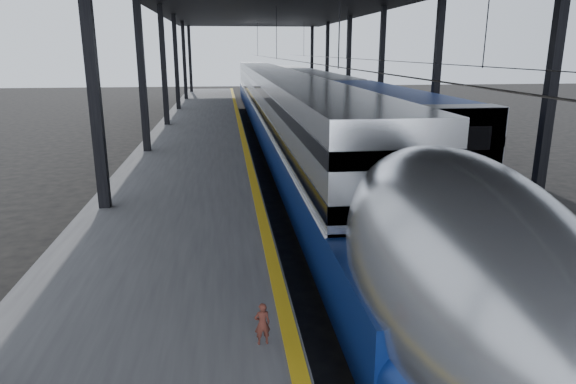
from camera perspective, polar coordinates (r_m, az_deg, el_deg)
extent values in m
plane|color=black|center=(13.51, 1.21, -11.04)|extent=(160.00, 160.00, 0.00)
cube|color=#4C4C4F|center=(32.49, -10.05, 5.42)|extent=(6.00, 80.00, 1.00)
cube|color=gold|center=(32.37, -5.11, 6.46)|extent=(0.30, 80.00, 0.01)
cube|color=slate|center=(32.65, -1.59, 4.95)|extent=(0.08, 80.00, 0.16)
cube|color=slate|center=(32.82, 0.92, 5.01)|extent=(0.08, 80.00, 0.16)
cube|color=slate|center=(33.49, 6.99, 5.11)|extent=(0.08, 80.00, 0.16)
cube|color=slate|center=(33.87, 9.37, 5.13)|extent=(0.08, 80.00, 0.16)
cube|color=black|center=(17.51, -20.65, 9.48)|extent=(0.35, 0.35, 9.00)
cube|color=black|center=(20.47, 27.09, 9.52)|extent=(0.35, 0.35, 9.00)
cube|color=black|center=(27.31, -15.87, 11.67)|extent=(0.35, 0.35, 9.00)
cube|color=black|center=(29.30, 16.14, 11.87)|extent=(0.35, 0.35, 9.00)
cube|color=black|center=(37.22, -13.61, 12.68)|extent=(0.35, 0.35, 9.00)
cube|color=black|center=(38.70, 10.30, 12.95)|extent=(0.35, 0.35, 9.00)
cube|color=black|center=(47.16, -12.28, 13.25)|extent=(0.35, 0.35, 9.00)
cube|color=black|center=(48.34, 6.74, 13.54)|extent=(0.35, 0.35, 9.00)
cube|color=black|center=(57.13, -11.42, 13.62)|extent=(0.35, 0.35, 9.00)
cube|color=black|center=(58.11, 4.36, 13.90)|extent=(0.35, 0.35, 9.00)
cube|color=black|center=(67.10, -10.81, 13.88)|extent=(0.35, 0.35, 9.00)
cube|color=black|center=(67.94, 2.67, 14.14)|extent=(0.35, 0.35, 9.00)
cylinder|color=slate|center=(32.19, -0.34, 14.51)|extent=(0.03, 74.00, 0.03)
cylinder|color=slate|center=(33.15, 8.55, 14.37)|extent=(0.03, 74.00, 0.03)
cube|color=#AEB1B6|center=(39.48, -1.57, 10.27)|extent=(3.11, 57.00, 4.29)
cube|color=navy|center=(38.14, -1.34, 8.06)|extent=(3.20, 62.00, 1.66)
cube|color=silver|center=(39.53, -1.57, 9.57)|extent=(3.22, 57.00, 0.11)
cube|color=black|center=(39.39, -1.59, 12.06)|extent=(3.15, 57.00, 0.45)
cube|color=black|center=(39.48, -1.57, 10.27)|extent=(3.15, 57.00, 0.45)
ellipsoid|color=#AEB1B6|center=(9.29, 17.72, -8.93)|extent=(3.11, 8.40, 4.29)
ellipsoid|color=navy|center=(9.85, 17.12, -15.49)|extent=(3.20, 8.40, 1.82)
ellipsoid|color=black|center=(6.91, 27.31, -10.87)|extent=(1.61, 2.20, 0.97)
cube|color=black|center=(10.32, 16.71, -19.67)|extent=(2.36, 2.60, 0.40)
cube|color=black|center=(30.44, 0.18, 4.41)|extent=(2.36, 2.60, 0.40)
cube|color=navy|center=(28.24, 11.19, 7.10)|extent=(2.90, 18.00, 3.93)
cube|color=#96989E|center=(20.54, 18.39, 3.54)|extent=(2.95, 1.20, 3.98)
cube|color=black|center=(19.84, 19.36, 5.65)|extent=(1.76, 0.06, 0.88)
cube|color=#9B1B0B|center=(20.09, 19.02, 1.87)|extent=(1.24, 0.06, 0.57)
cube|color=#96989E|center=(46.55, 3.90, 10.54)|extent=(2.90, 18.00, 3.93)
cube|color=#96989E|center=(65.26, 0.70, 11.97)|extent=(2.90, 18.00, 3.93)
cube|color=black|center=(23.09, 15.51, 0.21)|extent=(2.27, 2.40, 0.36)
cube|color=black|center=(43.83, 4.59, 7.73)|extent=(2.27, 2.40, 0.36)
imported|color=#50231A|center=(9.31, -2.88, -14.40)|extent=(0.31, 0.23, 0.79)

